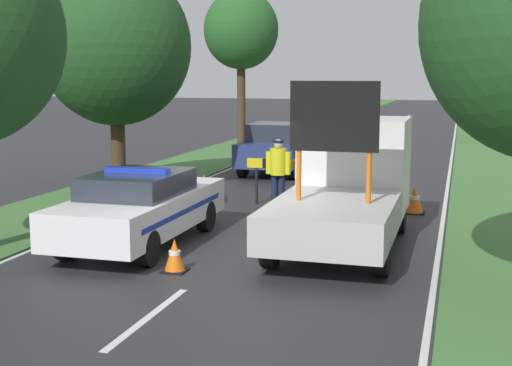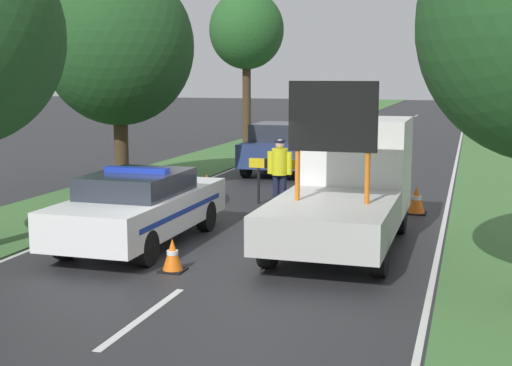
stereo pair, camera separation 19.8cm
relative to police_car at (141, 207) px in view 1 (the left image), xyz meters
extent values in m
plane|color=#28282B|center=(1.92, -0.75, -0.76)|extent=(160.00, 160.00, 0.00)
cube|color=silver|center=(1.92, -3.89, -0.75)|extent=(0.12, 2.63, 0.01)
cube|color=silver|center=(1.92, 2.28, -0.75)|extent=(0.12, 2.63, 0.01)
cube|color=silver|center=(1.92, 8.45, -0.75)|extent=(0.12, 2.63, 0.01)
cube|color=silver|center=(1.92, 14.61, -0.75)|extent=(0.12, 2.63, 0.01)
cube|color=silver|center=(1.92, 20.78, -0.75)|extent=(0.12, 2.63, 0.01)
cube|color=silver|center=(1.92, 26.94, -0.75)|extent=(0.12, 2.63, 0.01)
cube|color=silver|center=(1.92, 33.11, -0.75)|extent=(0.12, 2.63, 0.01)
cube|color=silver|center=(1.92, 39.28, -0.75)|extent=(0.12, 2.63, 0.01)
cube|color=silver|center=(1.92, 45.44, -0.75)|extent=(0.12, 2.63, 0.01)
cube|color=silver|center=(-1.82, 14.47, -0.75)|extent=(0.10, 64.01, 0.01)
cube|color=silver|center=(5.66, 14.47, -0.75)|extent=(0.10, 64.01, 0.01)
cube|color=#427038|center=(-3.50, 19.25, -0.74)|extent=(3.15, 120.00, 0.03)
cube|color=#427038|center=(7.34, 19.25, -0.74)|extent=(3.15, 120.00, 0.03)
cube|color=white|center=(0.00, 0.02, -0.09)|extent=(1.84, 4.78, 0.70)
cube|color=#282D38|center=(0.00, -0.13, 0.47)|extent=(1.62, 2.20, 0.43)
cylinder|color=black|center=(-0.80, 1.50, -0.43)|extent=(0.24, 0.64, 0.64)
cylinder|color=black|center=(0.80, 1.50, -0.43)|extent=(0.24, 0.64, 0.64)
cylinder|color=black|center=(-0.80, -1.47, -0.43)|extent=(0.24, 0.64, 0.64)
cylinder|color=black|center=(0.80, -1.47, -0.43)|extent=(0.24, 0.64, 0.64)
cube|color=#1E38C6|center=(0.00, -0.13, 0.74)|extent=(1.29, 0.24, 0.10)
cube|color=#193399|center=(0.00, 0.02, -0.05)|extent=(1.85, 3.92, 0.10)
cube|color=black|center=(0.00, 2.44, -0.16)|extent=(1.01, 0.08, 0.42)
cube|color=white|center=(3.84, 2.51, 0.66)|extent=(2.16, 2.03, 1.98)
cube|color=#232833|center=(3.84, 3.50, 1.01)|extent=(1.84, 0.04, 0.87)
cube|color=#B2B2AD|center=(3.84, -0.23, 0.00)|extent=(2.16, 3.43, 0.66)
cylinder|color=#D16619|center=(3.22, -0.23, 0.78)|extent=(0.09, 0.09, 0.90)
cylinder|color=#D16619|center=(4.47, -0.23, 0.78)|extent=(0.09, 0.09, 0.90)
cube|color=black|center=(3.84, -0.23, 1.84)|extent=(1.56, 0.12, 1.23)
cylinder|color=black|center=(2.88, 2.51, -0.33)|extent=(0.24, 0.85, 0.85)
cylinder|color=black|center=(4.80, 2.51, -0.33)|extent=(0.24, 0.85, 0.85)
cylinder|color=black|center=(2.88, -0.91, -0.33)|extent=(0.24, 0.85, 0.85)
cylinder|color=black|center=(4.80, -0.91, -0.33)|extent=(0.24, 0.85, 0.85)
cylinder|color=black|center=(0.96, 4.90, -0.29)|extent=(0.07, 0.07, 0.94)
cylinder|color=black|center=(2.93, 4.90, -0.29)|extent=(0.07, 0.07, 0.94)
cube|color=yellow|center=(0.92, 4.90, 0.30)|extent=(0.41, 0.08, 0.24)
cube|color=black|center=(1.33, 4.90, 0.30)|extent=(0.41, 0.08, 0.24)
cube|color=yellow|center=(1.74, 4.90, 0.30)|extent=(0.41, 0.08, 0.24)
cube|color=black|center=(2.15, 4.90, 0.30)|extent=(0.41, 0.08, 0.24)
cube|color=yellow|center=(2.56, 4.90, 0.30)|extent=(0.41, 0.08, 0.24)
cube|color=black|center=(2.97, 4.90, 0.30)|extent=(0.41, 0.08, 0.24)
cylinder|color=#191E38|center=(1.60, 4.28, -0.32)|extent=(0.16, 0.16, 0.87)
cylinder|color=#191E38|center=(1.78, 4.28, -0.32)|extent=(0.16, 0.16, 0.87)
cylinder|color=yellow|center=(1.69, 4.28, 0.44)|extent=(0.40, 0.40, 0.65)
cylinder|color=yellow|center=(1.44, 4.28, 0.41)|extent=(0.13, 0.13, 0.55)
cylinder|color=yellow|center=(1.93, 4.28, 0.41)|extent=(0.13, 0.13, 0.55)
sphere|color=beige|center=(1.69, 4.28, 0.88)|extent=(0.22, 0.22, 0.22)
cylinder|color=#141933|center=(1.69, 4.28, 0.94)|extent=(0.26, 0.26, 0.06)
cylinder|color=#232326|center=(2.30, 4.31, -0.37)|extent=(0.15, 0.15, 0.78)
cylinder|color=#232326|center=(2.46, 4.31, -0.37)|extent=(0.15, 0.15, 0.78)
cylinder|color=#B2AD9E|center=(2.38, 4.31, 0.31)|extent=(0.36, 0.36, 0.58)
cylinder|color=#B2AD9E|center=(2.16, 4.31, 0.29)|extent=(0.12, 0.12, 0.50)
cylinder|color=#B2AD9E|center=(2.60, 4.31, 0.29)|extent=(0.12, 0.12, 0.50)
sphere|color=beige|center=(2.38, 4.31, 0.71)|extent=(0.20, 0.20, 0.20)
cube|color=black|center=(3.73, 5.98, -0.74)|extent=(0.43, 0.43, 0.03)
cone|color=orange|center=(3.73, 5.98, -0.45)|extent=(0.36, 0.36, 0.56)
cylinder|color=white|center=(3.73, 5.98, -0.42)|extent=(0.20, 0.20, 0.08)
cube|color=black|center=(4.97, 4.71, -0.74)|extent=(0.49, 0.49, 0.03)
cone|color=orange|center=(4.97, 4.71, -0.40)|extent=(0.42, 0.42, 0.65)
cylinder|color=white|center=(4.97, 4.71, -0.37)|extent=(0.24, 0.24, 0.09)
cube|color=black|center=(-0.84, 5.85, -0.74)|extent=(0.41, 0.41, 0.03)
cone|color=orange|center=(-0.84, 5.85, -0.46)|extent=(0.35, 0.35, 0.54)
cylinder|color=white|center=(-0.84, 5.85, -0.43)|extent=(0.20, 0.20, 0.08)
cube|color=black|center=(1.39, -1.64, -0.74)|extent=(0.41, 0.41, 0.03)
cone|color=orange|center=(1.39, -1.64, -0.46)|extent=(0.35, 0.35, 0.54)
cylinder|color=white|center=(1.39, -1.64, -0.43)|extent=(0.20, 0.20, 0.08)
cube|color=navy|center=(0.07, 10.58, -0.01)|extent=(1.94, 4.05, 0.76)
cube|color=#282D38|center=(0.07, 10.46, 0.65)|extent=(1.71, 1.86, 0.57)
cylinder|color=black|center=(-0.79, 11.84, -0.40)|extent=(0.24, 0.72, 0.72)
cylinder|color=black|center=(0.92, 11.84, -0.40)|extent=(0.24, 0.72, 0.72)
cylinder|color=black|center=(-0.79, 9.33, -0.40)|extent=(0.24, 0.72, 0.72)
cylinder|color=black|center=(0.92, 9.33, -0.40)|extent=(0.24, 0.72, 0.72)
cube|color=silver|center=(-0.12, 17.14, -0.07)|extent=(1.73, 3.95, 0.59)
cube|color=#282D38|center=(-0.12, 17.02, 0.46)|extent=(1.52, 1.81, 0.47)
cylinder|color=black|center=(-0.87, 18.36, -0.36)|extent=(0.24, 0.79, 0.79)
cylinder|color=black|center=(0.63, 18.36, -0.36)|extent=(0.24, 0.79, 0.79)
cylinder|color=black|center=(-0.87, 15.92, -0.36)|extent=(0.24, 0.79, 0.79)
cylinder|color=black|center=(0.63, 15.92, -0.36)|extent=(0.24, 0.79, 0.79)
cube|color=slate|center=(-0.11, 23.34, -0.02)|extent=(1.72, 3.99, 0.68)
cube|color=#282D38|center=(-0.11, 23.22, 0.54)|extent=(1.51, 1.83, 0.43)
cylinder|color=black|center=(-0.85, 24.58, -0.36)|extent=(0.24, 0.80, 0.80)
cylinder|color=black|center=(0.63, 24.58, -0.36)|extent=(0.24, 0.80, 0.80)
cylinder|color=black|center=(-0.85, 22.11, -0.36)|extent=(0.24, 0.80, 0.80)
cylinder|color=black|center=(0.63, 22.11, -0.36)|extent=(0.24, 0.80, 0.80)
cylinder|color=#42301E|center=(7.54, 25.05, 1.04)|extent=(0.37, 0.37, 3.59)
ellipsoid|color=#2D662D|center=(7.54, 25.05, 3.93)|extent=(2.93, 2.93, 3.08)
cylinder|color=#42301E|center=(-3.40, 5.76, 0.50)|extent=(0.41, 0.41, 2.51)
ellipsoid|color=#1E471E|center=(-3.40, 5.76, 3.34)|extent=(4.23, 4.23, 4.44)
cylinder|color=#42301E|center=(-3.71, 18.61, 1.25)|extent=(0.38, 0.38, 4.02)
ellipsoid|color=#235623|center=(-3.71, 18.61, 4.52)|extent=(3.36, 3.36, 3.53)
camera|label=1|loc=(5.97, -12.56, 2.59)|focal=50.00mm
camera|label=2|loc=(6.16, -12.50, 2.59)|focal=50.00mm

